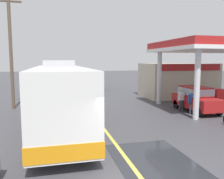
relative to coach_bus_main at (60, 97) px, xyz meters
name	(u,v)px	position (x,y,z in m)	size (l,w,h in m)	color
ground	(78,94)	(2.28, 13.69, -1.72)	(120.00, 120.00, 0.00)	#424247
lane_divider_stripe	(83,101)	(2.28, 8.69, -1.72)	(0.16, 50.00, 0.01)	#D8CC4C
wet_puddle_patch	(162,169)	(3.20, -5.72, -1.72)	(2.85, 5.44, 0.01)	#26282D
coach_bus_main	(60,97)	(0.00, 0.00, 0.00)	(2.60, 11.04, 3.69)	white
gas_station_roadside	(189,72)	(12.04, 7.05, 0.91)	(9.10, 11.95, 5.10)	#B21E1E
car_at_pump	(196,98)	(9.66, 2.20, -0.71)	(1.70, 4.20, 1.82)	maroon
minibus_opposing_lane	(91,78)	(4.38, 17.74, -0.25)	(2.04, 6.13, 2.44)	#264C9E
pedestrian_near_pump	(181,99)	(8.65, 2.45, -0.79)	(0.55, 0.22, 1.66)	#33333F
pedestrian_by_shop	(192,101)	(8.90, 1.51, -0.79)	(0.55, 0.22, 1.66)	#33333F
car_trailing_behind_bus	(54,82)	(-0.21, 17.26, -0.71)	(1.70, 4.20, 1.82)	olive
utility_pole_roadside	(11,50)	(-3.34, 6.43, 2.75)	(1.80, 0.24, 8.58)	brown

